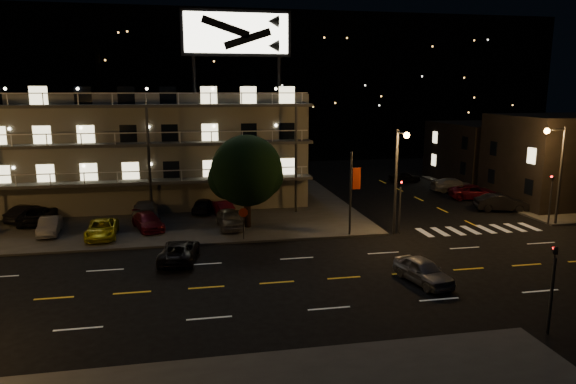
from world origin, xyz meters
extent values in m
plane|color=black|center=(0.00, 0.00, 0.00)|extent=(140.00, 140.00, 0.00)
cube|color=#3E3E3B|center=(-14.00, 20.00, 0.07)|extent=(44.00, 24.00, 0.15)
cube|color=#3E3E3B|center=(30.00, 20.00, 0.07)|extent=(16.00, 24.00, 0.15)
cube|color=gray|center=(-10.00, 24.00, 5.00)|extent=(28.00, 12.00, 10.00)
cube|color=gray|center=(-10.00, 24.00, 10.25)|extent=(28.00, 12.00, 0.50)
cube|color=#3E3E3B|center=(-10.00, 17.10, 3.15)|extent=(28.00, 1.80, 0.25)
cube|color=#3E3E3B|center=(-10.00, 17.10, 6.35)|extent=(28.00, 1.80, 0.25)
cube|color=#3E3E3B|center=(-10.00, 17.10, 9.55)|extent=(28.00, 1.80, 0.25)
cylinder|color=black|center=(-6.00, 22.00, 12.25)|extent=(0.36, 0.36, 3.50)
cylinder|color=black|center=(2.00, 22.00, 12.25)|extent=(0.36, 0.36, 3.50)
cube|color=black|center=(-2.00, 22.00, 16.00)|extent=(10.20, 0.50, 4.20)
cube|color=beige|center=(-2.00, 21.70, 16.00)|extent=(9.60, 0.06, 3.60)
cube|color=black|center=(30.00, 16.00, 4.25)|extent=(14.00, 10.00, 8.50)
cube|color=black|center=(30.00, 28.00, 3.50)|extent=(14.00, 12.00, 7.00)
cube|color=black|center=(0.00, 70.00, 12.00)|extent=(120.00, 20.00, 24.00)
cylinder|color=#2D2D30|center=(8.50, 8.30, 4.00)|extent=(0.20, 0.20, 8.00)
cylinder|color=#2D2D30|center=(8.50, 7.50, 7.80)|extent=(0.12, 1.80, 0.12)
sphere|color=#FFA13F|center=(8.50, 6.70, 7.70)|extent=(0.44, 0.44, 0.44)
cylinder|color=#2D2D30|center=(22.50, 8.30, 4.00)|extent=(0.20, 0.20, 8.00)
cylinder|color=#2D2D30|center=(21.70, 8.30, 7.80)|extent=(1.80, 0.12, 0.12)
sphere|color=#FFA13F|center=(20.90, 8.30, 7.70)|extent=(0.44, 0.44, 0.44)
cylinder|color=#2D2D30|center=(9.00, 8.50, 1.80)|extent=(0.14, 0.14, 3.60)
imported|color=black|center=(9.00, 8.50, 4.10)|extent=(0.20, 0.16, 1.00)
sphere|color=#FF0C0C|center=(9.00, 8.38, 4.00)|extent=(0.14, 0.14, 0.14)
cylinder|color=#2D2D30|center=(9.00, -8.50, 1.80)|extent=(0.14, 0.14, 3.60)
imported|color=black|center=(9.00, -8.50, 4.10)|extent=(0.20, 0.16, 1.00)
sphere|color=#FF0C0C|center=(9.00, -8.38, 4.00)|extent=(0.14, 0.14, 0.14)
cylinder|color=#2D2D30|center=(22.00, 8.50, 1.80)|extent=(0.14, 0.14, 3.60)
imported|color=black|center=(22.00, 8.50, 4.10)|extent=(0.16, 0.20, 1.00)
sphere|color=#FF0C0C|center=(21.88, 8.50, 4.00)|extent=(0.14, 0.14, 0.14)
cylinder|color=#2D2D30|center=(5.00, 8.40, 3.20)|extent=(0.16, 0.16, 6.40)
cube|color=#B0290C|center=(5.45, 8.40, 4.40)|extent=(0.60, 0.04, 1.60)
cylinder|color=#2D2D30|center=(-3.00, 8.60, 1.10)|extent=(0.08, 0.08, 2.20)
cylinder|color=#B0290C|center=(-3.00, 8.55, 2.15)|extent=(0.91, 0.04, 0.91)
cylinder|color=black|center=(-2.33, 11.98, 1.44)|extent=(0.54, 0.54, 2.58)
sphere|color=black|center=(-2.33, 11.98, 4.67)|extent=(5.60, 5.60, 5.60)
sphere|color=black|center=(-3.62, 12.41, 4.02)|extent=(3.44, 3.44, 3.44)
sphere|color=black|center=(-1.14, 11.55, 4.24)|extent=(3.23, 3.23, 3.23)
imported|color=gray|center=(-17.23, 12.64, 0.80)|extent=(1.73, 4.04, 1.30)
imported|color=yellow|center=(-13.22, 11.05, 0.79)|extent=(2.30, 4.66, 1.27)
imported|color=#5A0C1A|center=(-10.05, 12.75, 0.79)|extent=(3.06, 4.74, 1.28)
imported|color=gray|center=(-3.74, 11.94, 0.88)|extent=(2.13, 4.45, 1.47)
imported|color=black|center=(-19.92, 17.22, 0.85)|extent=(3.13, 4.47, 1.40)
imported|color=black|center=(-19.00, 16.43, 0.84)|extent=(2.30, 4.97, 1.38)
imported|color=gray|center=(-10.50, 16.51, 0.91)|extent=(2.34, 5.30, 1.51)
imported|color=black|center=(-5.62, 17.50, 0.82)|extent=(2.42, 4.20, 1.34)
imported|color=#5A0C1A|center=(-4.12, 16.64, 0.77)|extent=(2.27, 3.97, 1.24)
imported|color=black|center=(21.05, 13.63, 0.77)|extent=(4.92, 2.72, 1.54)
imported|color=#5A0C1A|center=(21.54, 18.87, 0.72)|extent=(5.55, 3.48, 1.43)
imported|color=gray|center=(21.35, 22.79, 0.73)|extent=(5.23, 2.59, 1.46)
imported|color=black|center=(18.49, 29.33, 0.65)|extent=(3.98, 1.96, 1.31)
imported|color=gray|center=(6.22, -1.56, 0.71)|extent=(2.51, 4.42, 1.42)
imported|color=black|center=(-7.53, 5.02, 0.66)|extent=(2.85, 5.03, 1.33)
camera|label=1|loc=(-6.61, -27.43, 10.84)|focal=32.00mm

